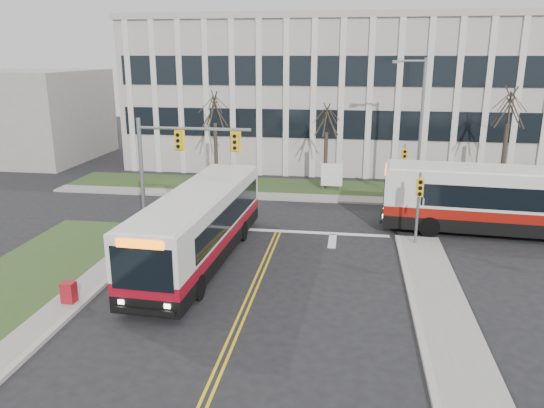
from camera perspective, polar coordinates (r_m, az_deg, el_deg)
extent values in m
plane|color=black|center=(21.76, -2.29, -9.80)|extent=(120.00, 120.00, 0.00)
cube|color=#9E9B93|center=(20.16, -25.77, -13.48)|extent=(1.20, 26.00, 0.14)
cube|color=#9E9B93|center=(17.44, 20.47, -17.65)|extent=(2.00, 26.00, 0.14)
cube|color=#9E9B93|center=(35.72, 10.24, 0.41)|extent=(44.00, 1.60, 0.14)
cube|color=#2E4A1F|center=(38.43, 10.15, 1.49)|extent=(44.00, 5.00, 0.12)
cube|color=#B9B2AA|center=(49.39, 10.19, 11.62)|extent=(40.00, 16.00, 12.00)
cube|color=#9E9B93|center=(54.44, -24.94, 8.67)|extent=(12.00, 12.00, 8.00)
cylinder|color=slate|center=(29.36, -13.81, 2.95)|extent=(0.22, 0.22, 6.20)
cylinder|color=slate|center=(27.91, -8.40, 8.02)|extent=(6.00, 0.16, 0.16)
cube|color=yellow|center=(28.09, -10.01, 6.76)|extent=(0.34, 0.24, 0.92)
cube|color=yellow|center=(27.30, -3.98, 6.70)|extent=(0.34, 0.24, 0.92)
cylinder|color=slate|center=(27.52, 15.39, -0.59)|extent=(0.14, 0.14, 3.80)
cube|color=yellow|center=(27.03, 15.62, 1.73)|extent=(0.34, 0.24, 0.92)
cylinder|color=slate|center=(35.72, 13.91, 3.22)|extent=(0.14, 0.14, 3.80)
cube|color=yellow|center=(35.30, 14.06, 5.05)|extent=(0.34, 0.24, 0.92)
cylinder|color=slate|center=(36.06, 15.69, 7.57)|extent=(0.20, 0.20, 9.20)
cylinder|color=slate|center=(35.64, 14.75, 14.67)|extent=(1.80, 0.14, 0.14)
cube|color=slate|center=(35.56, 13.25, 14.68)|extent=(0.50, 0.25, 0.18)
cylinder|color=slate|center=(37.87, 5.50, 2.14)|extent=(0.08, 0.08, 1.00)
cylinder|color=slate|center=(37.83, 7.32, 2.07)|extent=(0.08, 0.08, 1.00)
cube|color=white|center=(37.68, 6.44, 3.14)|extent=(1.50, 0.12, 1.60)
cylinder|color=#42352B|center=(39.17, -6.05, 5.29)|extent=(0.28, 0.28, 4.62)
cylinder|color=#42352B|center=(38.21, 5.78, 4.63)|extent=(0.28, 0.28, 4.09)
cylinder|color=#42352B|center=(39.25, 23.60, 4.32)|extent=(0.28, 0.28, 4.95)
cube|color=maroon|center=(22.21, -21.00, -9.01)|extent=(0.51, 0.46, 0.95)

